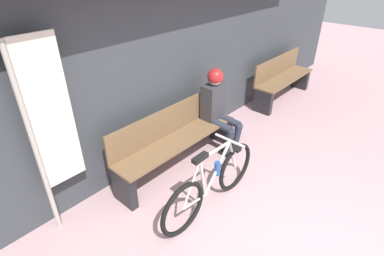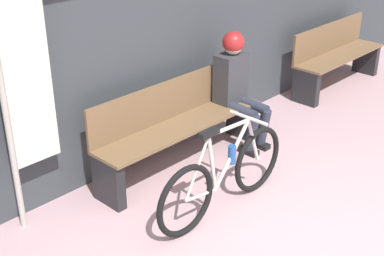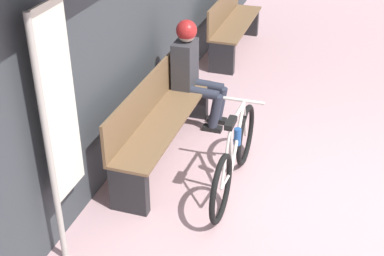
{
  "view_description": "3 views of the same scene",
  "coord_description": "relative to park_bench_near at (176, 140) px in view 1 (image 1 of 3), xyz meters",
  "views": [
    {
      "loc": [
        -2.14,
        -0.47,
        2.63
      ],
      "look_at": [
        0.2,
        1.62,
        0.79
      ],
      "focal_mm": 28.0,
      "sensor_mm": 36.0,
      "label": 1
    },
    {
      "loc": [
        -3.11,
        -1.43,
        2.72
      ],
      "look_at": [
        0.04,
        1.57,
        0.63
      ],
      "focal_mm": 50.0,
      "sensor_mm": 36.0,
      "label": 2
    },
    {
      "loc": [
        -4.16,
        0.2,
        3.12
      ],
      "look_at": [
        -0.01,
        1.54,
        0.58
      ],
      "focal_mm": 50.0,
      "sensor_mm": 36.0,
      "label": 3
    }
  ],
  "objects": [
    {
      "name": "storefront_wall",
      "position": [
        -0.27,
        0.4,
        1.23
      ],
      "size": [
        12.0,
        0.56,
        3.2
      ],
      "color": "#3D4247",
      "rests_on": "ground_plane"
    },
    {
      "name": "park_bench_near",
      "position": [
        0.0,
        0.0,
        0.0
      ],
      "size": [
        1.98,
        0.42,
        0.87
      ],
      "color": "brown",
      "rests_on": "ground_plane"
    },
    {
      "name": "bicycle",
      "position": [
        -0.31,
        -0.87,
        -0.08
      ],
      "size": [
        1.59,
        0.4,
        0.86
      ],
      "color": "black",
      "rests_on": "ground_plane"
    },
    {
      "name": "person_seated",
      "position": [
        0.78,
        -0.11,
        0.29
      ],
      "size": [
        0.34,
        0.59,
        1.25
      ],
      "color": "#2D3342",
      "rests_on": "ground_plane"
    },
    {
      "name": "park_bench_far",
      "position": [
        3.07,
        -0.0,
        -0.01
      ],
      "size": [
        1.71,
        0.42,
        0.87
      ],
      "color": "brown",
      "rests_on": "ground_plane"
    },
    {
      "name": "banner_pole",
      "position": [
        -1.5,
        0.21,
        0.8
      ],
      "size": [
        0.45,
        0.05,
        2.07
      ],
      "color": "#B7B2A8",
      "rests_on": "ground_plane"
    }
  ]
}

